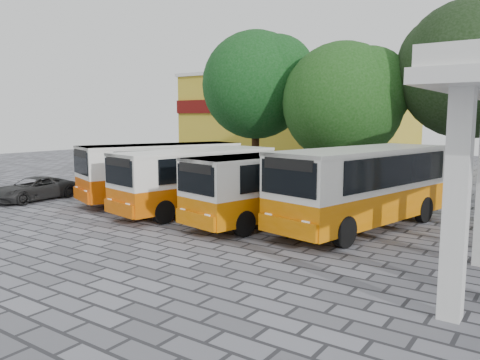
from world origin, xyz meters
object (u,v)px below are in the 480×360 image
Objects in this scene: parked_car at (33,189)px; bus_centre_right at (271,183)px; bus_far_left at (162,168)px; bus_far_right at (362,182)px; bus_centre_left at (197,176)px.

bus_centre_right is at bearing 7.76° from parked_car.
bus_far_left is 0.96× the size of bus_far_right.
bus_far_left is 6.65m from parked_car.
parked_car is (-5.54, -3.53, -1.07)m from bus_far_left.
bus_centre_left is at bearing 11.96° from parked_car.
bus_far_left is 10.26m from bus_far_right.
bus_far_left reaches higher than bus_centre_left.
bus_centre_left is 3.76m from bus_centre_right.
bus_far_left is 2.02× the size of parked_car.
bus_far_left is at bearing -167.45° from bus_far_right.
bus_far_right reaches higher than bus_far_left.
parked_car is (-15.80, -3.55, -1.16)m from bus_far_right.
bus_centre_right is 3.51m from bus_far_right.
parked_car is (-12.43, -2.59, -0.99)m from bus_centre_right.
bus_centre_right is 1.89× the size of parked_car.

